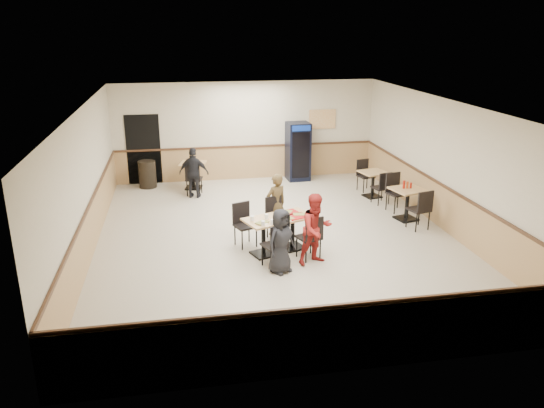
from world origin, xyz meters
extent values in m
plane|color=beige|center=(0.00, 0.00, 0.00)|extent=(10.00, 10.00, 0.00)
plane|color=silver|center=(0.00, 0.00, 3.00)|extent=(10.00, 10.00, 0.00)
plane|color=beige|center=(0.00, 5.00, 1.50)|extent=(8.00, 0.00, 8.00)
plane|color=beige|center=(0.00, -5.00, 1.50)|extent=(8.00, 0.00, 8.00)
plane|color=beige|center=(-4.00, 0.00, 1.50)|extent=(0.00, 10.00, 10.00)
plane|color=beige|center=(4.00, 0.00, 1.50)|extent=(0.00, 10.00, 10.00)
cube|color=tan|center=(0.00, 4.99, 0.50)|extent=(7.98, 0.03, 1.00)
cube|color=tan|center=(3.98, 0.00, 0.50)|extent=(0.03, 9.98, 1.00)
cube|color=#472B19|center=(0.00, 4.97, 1.03)|extent=(7.98, 0.04, 0.06)
cube|color=black|center=(-3.10, 4.98, 1.05)|extent=(1.00, 0.02, 2.10)
cube|color=orange|center=(2.40, 4.96, 1.80)|extent=(0.85, 0.02, 0.60)
cube|color=black|center=(-0.44, -0.88, 0.02)|extent=(0.59, 0.59, 0.04)
cylinder|color=black|center=(-0.44, -0.88, 0.39)|extent=(0.09, 0.09, 0.70)
cube|color=tan|center=(-0.44, -0.88, 0.75)|extent=(0.92, 0.92, 0.04)
cube|color=black|center=(0.24, -0.64, 0.02)|extent=(0.59, 0.59, 0.04)
cylinder|color=black|center=(0.24, -0.64, 0.39)|extent=(0.09, 0.09, 0.70)
cube|color=tan|center=(0.24, -0.64, 0.75)|extent=(0.92, 0.92, 0.04)
imported|color=black|center=(-0.24, -1.74, 0.65)|extent=(0.75, 0.69, 1.29)
imported|color=maroon|center=(0.53, -1.46, 0.73)|extent=(0.86, 0.76, 1.46)
imported|color=brown|center=(0.04, 0.21, 0.72)|extent=(0.62, 0.53, 1.44)
imported|color=black|center=(-1.69, 3.32, 0.71)|extent=(0.89, 0.56, 1.41)
cube|color=#AA0B0B|center=(0.29, -0.78, 0.78)|extent=(0.55, 0.47, 0.02)
cube|color=#AA0B0B|center=(0.15, -0.54, 0.78)|extent=(0.55, 0.47, 0.02)
cylinder|color=white|center=(0.07, -0.92, 0.77)|extent=(0.24, 0.24, 0.01)
cube|color=tan|center=(0.07, -0.92, 0.78)|extent=(0.31, 0.27, 0.02)
cylinder|color=white|center=(-0.49, -1.03, 0.77)|extent=(0.24, 0.24, 0.01)
cube|color=tan|center=(-0.49, -1.03, 0.78)|extent=(0.32, 0.30, 0.02)
cylinder|color=white|center=(0.37, -0.70, 0.77)|extent=(0.24, 0.24, 0.01)
cube|color=tan|center=(0.37, -0.70, 0.78)|extent=(0.28, 0.20, 0.02)
cylinder|color=white|center=(-0.13, -0.97, 0.77)|extent=(0.24, 0.24, 0.01)
cube|color=tan|center=(-0.13, -0.97, 0.78)|extent=(0.28, 0.20, 0.02)
cylinder|color=white|center=(0.14, -0.51, 0.77)|extent=(0.24, 0.24, 0.01)
cube|color=tan|center=(0.14, -0.51, 0.78)|extent=(0.30, 0.32, 0.02)
cylinder|color=white|center=(-0.29, -1.14, 0.82)|extent=(0.08, 0.08, 0.10)
cylinder|color=white|center=(-0.50, -1.18, 0.82)|extent=(0.08, 0.08, 0.10)
cylinder|color=white|center=(-0.36, -0.80, 0.82)|extent=(0.08, 0.08, 0.10)
cylinder|color=white|center=(-0.67, -0.86, 0.82)|extent=(0.08, 0.08, 0.10)
cylinder|color=silver|center=(0.01, -0.72, 0.83)|extent=(0.07, 0.07, 0.12)
cylinder|color=silver|center=(-0.07, -0.70, 0.83)|extent=(0.07, 0.07, 0.12)
cylinder|color=silver|center=(-0.03, -0.80, 0.83)|extent=(0.07, 0.07, 0.12)
ellipsoid|color=silver|center=(-0.07, -0.77, 0.82)|extent=(0.15, 0.15, 0.11)
cube|color=black|center=(3.40, 0.59, 0.02)|extent=(0.57, 0.57, 0.04)
cylinder|color=black|center=(3.40, 0.59, 0.40)|extent=(0.10, 0.10, 0.72)
cube|color=tan|center=(3.40, 0.59, 0.77)|extent=(0.89, 0.89, 0.04)
cube|color=black|center=(3.22, 2.48, 0.02)|extent=(0.53, 0.53, 0.04)
cylinder|color=black|center=(3.22, 2.48, 0.37)|extent=(0.09, 0.09, 0.66)
cube|color=tan|center=(3.22, 2.48, 0.71)|extent=(0.82, 0.82, 0.04)
cylinder|color=#A61A0B|center=(3.30, 0.64, 0.89)|extent=(0.06, 0.06, 0.20)
cylinder|color=#C9471A|center=(3.39, 0.64, 0.88)|extent=(0.06, 0.06, 0.17)
cylinder|color=#A61A0B|center=(3.48, 0.64, 0.86)|extent=(0.05, 0.05, 0.14)
cube|color=black|center=(-1.69, 4.20, 0.02)|extent=(0.55, 0.55, 0.04)
cylinder|color=black|center=(-1.69, 4.20, 0.39)|extent=(0.09, 0.09, 0.70)
cube|color=tan|center=(-1.69, 4.20, 0.75)|extent=(0.86, 0.86, 0.04)
cube|color=black|center=(1.55, 4.60, 0.89)|extent=(0.71, 0.69, 1.78)
cube|color=black|center=(1.57, 4.26, 0.84)|extent=(0.54, 0.05, 1.41)
cube|color=navy|center=(1.57, 4.25, 1.67)|extent=(0.56, 0.05, 0.17)
cylinder|color=black|center=(-3.02, 4.55, 0.40)|extent=(0.51, 0.51, 0.80)
camera|label=1|loc=(-2.09, -10.98, 4.59)|focal=35.00mm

